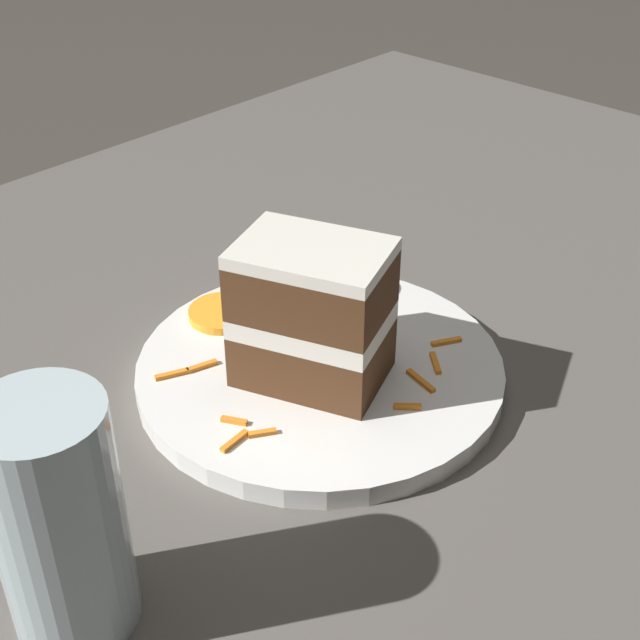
{
  "coord_description": "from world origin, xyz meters",
  "views": [
    {
      "loc": [
        -0.41,
        -0.32,
        0.42
      ],
      "look_at": [
        -0.04,
        0.03,
        0.09
      ],
      "focal_mm": 50.0,
      "sensor_mm": 36.0,
      "label": 1
    }
  ],
  "objects": [
    {
      "name": "drinking_glass",
      "position": [
        -0.28,
        -0.02,
        0.1
      ],
      "size": [
        0.06,
        0.06,
        0.14
      ],
      "color": "silver",
      "rests_on": "dining_table"
    },
    {
      "name": "cream_dollop",
      "position": [
        0.02,
        0.09,
        0.08
      ],
      "size": [
        0.06,
        0.05,
        0.05
      ],
      "primitive_type": "ellipsoid",
      "color": "white",
      "rests_on": "plate"
    },
    {
      "name": "plate",
      "position": [
        -0.04,
        0.03,
        0.05
      ],
      "size": [
        0.26,
        0.26,
        0.01
      ],
      "primitive_type": "cylinder",
      "color": "white",
      "rests_on": "dining_table"
    },
    {
      "name": "carrot_shreds_scatter",
      "position": [
        -0.07,
        0.01,
        0.05
      ],
      "size": [
        0.2,
        0.16,
        0.0
      ],
      "color": "orange",
      "rests_on": "plate"
    },
    {
      "name": "orange_garnish",
      "position": [
        -0.05,
        0.12,
        0.06
      ],
      "size": [
        0.05,
        0.05,
        0.01
      ],
      "primitive_type": "cylinder",
      "color": "orange",
      "rests_on": "plate"
    },
    {
      "name": "ground_plane",
      "position": [
        0.0,
        0.0,
        0.0
      ],
      "size": [
        6.0,
        6.0,
        0.0
      ],
      "primitive_type": "plane",
      "color": "#38332D",
      "rests_on": "ground"
    },
    {
      "name": "dining_table",
      "position": [
        0.0,
        0.0,
        0.02
      ],
      "size": [
        1.2,
        0.98,
        0.04
      ],
      "primitive_type": "cube",
      "color": "#56514C",
      "rests_on": "ground"
    },
    {
      "name": "cake_slice",
      "position": [
        -0.06,
        0.02,
        0.1
      ],
      "size": [
        0.1,
        0.12,
        0.1
      ],
      "rotation": [
        0.0,
        0.0,
        3.5
      ],
      "color": "#4C2D19",
      "rests_on": "plate"
    }
  ]
}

